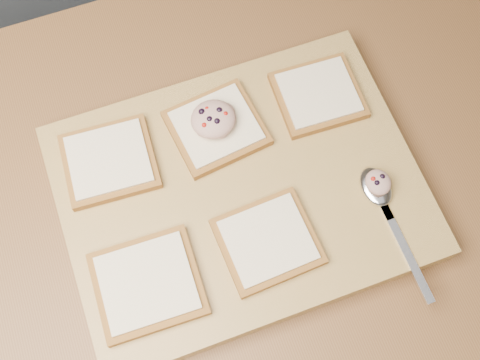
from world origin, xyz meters
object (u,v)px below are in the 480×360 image
object	(u,v)px
cutting_board	(240,192)
bread_far_center	(216,128)
spoon	(380,196)
tuna_salad_dollop	(213,119)

from	to	relation	value
cutting_board	bread_far_center	distance (m)	0.09
cutting_board	spoon	xyz separation A→B (m)	(0.17, -0.08, 0.02)
cutting_board	spoon	distance (m)	0.18
tuna_salad_dollop	spoon	size ratio (longest dim) A/B	0.32
cutting_board	bread_far_center	bearing A→B (deg)	90.94
spoon	cutting_board	bearing A→B (deg)	155.42
cutting_board	spoon	world-z (taller)	spoon
cutting_board	tuna_salad_dollop	world-z (taller)	tuna_salad_dollop
bread_far_center	tuna_salad_dollop	distance (m)	0.02
bread_far_center	tuna_salad_dollop	xyz separation A→B (m)	(-0.00, 0.00, 0.02)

